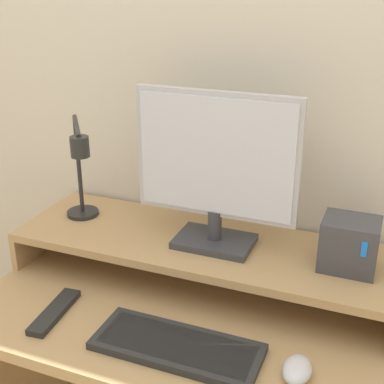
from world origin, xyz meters
name	(u,v)px	position (x,y,z in m)	size (l,w,h in m)	color
wall_back	(230,89)	(0.00, 0.64, 1.25)	(6.00, 0.05, 2.50)	beige
desk	(183,383)	(0.00, 0.30, 0.53)	(1.01, 0.60, 0.77)	tan
monitor_shelf	(203,247)	(0.00, 0.44, 0.87)	(1.01, 0.32, 0.11)	tan
monitor	(216,167)	(0.03, 0.44, 1.10)	(0.42, 0.13, 0.40)	#38383D
desk_lamp	(81,174)	(-0.33, 0.40, 1.05)	(0.18, 0.23, 0.30)	black
router_dock	(349,244)	(0.37, 0.45, 0.95)	(0.13, 0.11, 0.13)	#3D3D42
keyboard	(177,346)	(0.05, 0.15, 0.78)	(0.37, 0.15, 0.02)	#282828
mouse	(297,370)	(0.31, 0.16, 0.79)	(0.06, 0.09, 0.04)	silver
remote_control	(55,312)	(-0.27, 0.15, 0.78)	(0.06, 0.19, 0.02)	black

